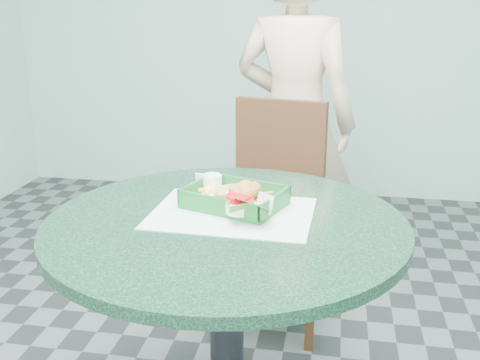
% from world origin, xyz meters
% --- Properties ---
extents(cafe_table, '(0.95, 0.95, 0.75)m').
position_xyz_m(cafe_table, '(0.00, 0.00, 0.58)').
color(cafe_table, '#232428').
rests_on(cafe_table, floor).
extents(dining_chair, '(0.38, 0.39, 0.93)m').
position_xyz_m(dining_chair, '(0.04, 0.84, 0.53)').
color(dining_chair, '#352216').
rests_on(dining_chair, floor).
extents(diner_person, '(0.68, 0.55, 1.64)m').
position_xyz_m(diner_person, '(0.08, 1.19, 0.82)').
color(diner_person, '#D0B291').
rests_on(diner_person, floor).
extents(placemat, '(0.44, 0.33, 0.00)m').
position_xyz_m(placemat, '(0.01, 0.04, 0.75)').
color(placemat, '#ADCEC6').
rests_on(placemat, cafe_table).
extents(food_basket, '(0.25, 0.19, 0.05)m').
position_xyz_m(food_basket, '(0.01, 0.10, 0.77)').
color(food_basket, '#176925').
rests_on(food_basket, placemat).
extents(crab_sandwich, '(0.12, 0.12, 0.07)m').
position_xyz_m(crab_sandwich, '(0.05, 0.08, 0.80)').
color(crab_sandwich, tan).
rests_on(crab_sandwich, food_basket).
extents(fries_pile, '(0.13, 0.14, 0.04)m').
position_xyz_m(fries_pile, '(-0.06, 0.10, 0.79)').
color(fries_pile, '#FCE88B').
rests_on(fries_pile, food_basket).
extents(sauce_ramekin, '(0.06, 0.06, 0.03)m').
position_xyz_m(sauce_ramekin, '(-0.10, 0.15, 0.80)').
color(sauce_ramekin, white).
rests_on(sauce_ramekin, food_basket).
extents(garnish_cup, '(0.12, 0.12, 0.05)m').
position_xyz_m(garnish_cup, '(0.07, 0.03, 0.79)').
color(garnish_cup, white).
rests_on(garnish_cup, food_basket).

